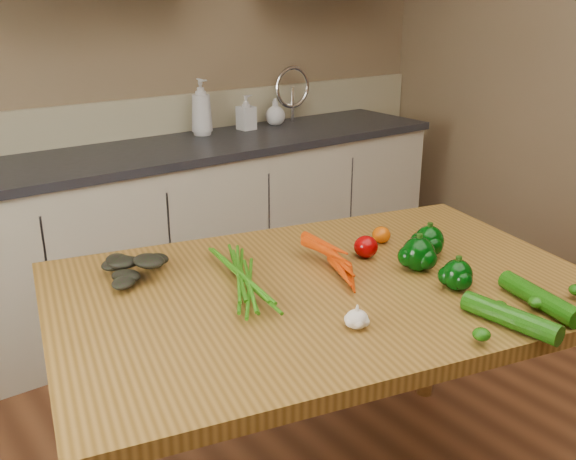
% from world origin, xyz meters
% --- Properties ---
extents(room, '(4.04, 5.04, 2.64)m').
position_xyz_m(room, '(0.00, 0.17, 1.25)').
color(room, brown).
rests_on(room, ground).
extents(counter_run, '(2.84, 0.64, 1.14)m').
position_xyz_m(counter_run, '(0.21, 2.19, 0.46)').
color(counter_run, '#BDB69D').
rests_on(counter_run, ground).
extents(table, '(1.72, 1.31, 0.82)m').
position_xyz_m(table, '(-0.20, 0.62, 0.73)').
color(table, olive).
rests_on(table, ground).
extents(soap_bottle_a, '(0.12, 0.12, 0.30)m').
position_xyz_m(soap_bottle_a, '(0.36, 2.34, 1.05)').
color(soap_bottle_a, silver).
rests_on(soap_bottle_a, counter_run).
extents(soap_bottle_b, '(0.09, 0.09, 0.19)m').
position_xyz_m(soap_bottle_b, '(0.63, 2.33, 0.99)').
color(soap_bottle_b, silver).
rests_on(soap_bottle_b, counter_run).
extents(soap_bottle_c, '(0.16, 0.16, 0.15)m').
position_xyz_m(soap_bottle_c, '(0.85, 2.35, 0.97)').
color(soap_bottle_c, silver).
rests_on(soap_bottle_c, counter_run).
extents(carrot_bunch, '(0.33, 0.28, 0.08)m').
position_xyz_m(carrot_bunch, '(-0.21, 0.70, 0.86)').
color(carrot_bunch, '#D33B04').
rests_on(carrot_bunch, table).
extents(leafy_greens, '(0.22, 0.20, 0.11)m').
position_xyz_m(leafy_greens, '(-0.61, 0.96, 0.88)').
color(leafy_greens, black).
rests_on(leafy_greens, table).
extents(garlic_bulb, '(0.06, 0.06, 0.05)m').
position_xyz_m(garlic_bulb, '(-0.31, 0.37, 0.85)').
color(garlic_bulb, white).
rests_on(garlic_bulb, table).
extents(pepper_a, '(0.10, 0.10, 0.10)m').
position_xyz_m(pepper_a, '(0.08, 0.53, 0.87)').
color(pepper_a, black).
rests_on(pepper_a, table).
extents(pepper_b, '(0.10, 0.10, 0.10)m').
position_xyz_m(pepper_b, '(0.20, 0.59, 0.87)').
color(pepper_b, black).
rests_on(pepper_b, table).
extents(pepper_c, '(0.09, 0.09, 0.09)m').
position_xyz_m(pepper_c, '(0.07, 0.37, 0.86)').
color(pepper_c, black).
rests_on(pepper_c, table).
extents(tomato_a, '(0.08, 0.08, 0.07)m').
position_xyz_m(tomato_a, '(0.03, 0.70, 0.86)').
color(tomato_a, '#8C0203').
rests_on(tomato_a, table).
extents(tomato_b, '(0.06, 0.06, 0.06)m').
position_xyz_m(tomato_b, '(0.15, 0.76, 0.85)').
color(tomato_b, '#C84E05').
rests_on(tomato_b, table).
extents(tomato_c, '(0.06, 0.06, 0.06)m').
position_xyz_m(tomato_c, '(0.23, 0.65, 0.85)').
color(tomato_c, '#C84E05').
rests_on(tomato_c, table).
extents(zucchini_a, '(0.11, 0.27, 0.05)m').
position_xyz_m(zucchini_a, '(0.16, 0.17, 0.85)').
color(zucchini_a, '#124B08').
rests_on(zucchini_a, table).
extents(zucchini_b, '(0.08, 0.26, 0.05)m').
position_xyz_m(zucchini_b, '(0.00, 0.15, 0.85)').
color(zucchini_b, '#124B08').
rests_on(zucchini_b, table).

